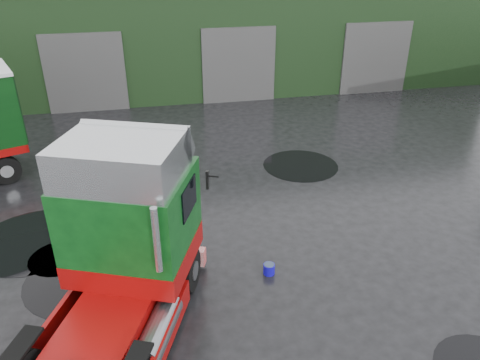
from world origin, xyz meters
The scene contains 8 objects.
ground centered at (0.00, 0.00, 0.00)m, with size 100.00×100.00×0.00m, color black.
warehouse centered at (2.00, 20.00, 3.16)m, with size 32.40×12.40×6.30m.
hero_tractor centered at (-4.50, -3.00, 2.21)m, with size 3.02×7.12×4.42m, color #0B3F13, non-canonical shape.
wash_bucket centered at (-0.32, -1.02, 0.15)m, with size 0.32×0.32×0.30m, color #1108B3.
puddle_0 centered at (-5.22, -0.20, 0.00)m, with size 3.21×3.21×0.01m, color black.
puddle_1 centered at (2.71, 5.29, 0.00)m, with size 3.00×3.00×0.01m, color black.
puddle_2 centered at (-6.86, 1.98, 0.00)m, with size 3.58×3.58×0.01m, color black.
puddle_4 centered at (-5.99, 0.90, 0.00)m, with size 1.76×1.76×0.01m, color black.
Camera 1 is at (-3.21, -10.79, 8.17)m, focal length 35.00 mm.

